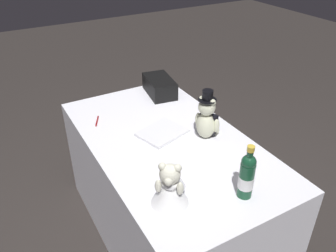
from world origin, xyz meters
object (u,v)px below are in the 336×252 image
object	(u,v)px
gift_case_black	(160,86)
guestbook	(162,133)
champagne_bottle	(247,175)
teddy_bear_bride	(170,184)
signing_pen	(97,122)
teddy_bear_groom	(207,118)

from	to	relation	value
gift_case_black	guestbook	distance (m)	0.57
champagne_bottle	guestbook	xyz separation A→B (m)	(0.68, 0.08, -0.11)
teddy_bear_bride	gift_case_black	xyz separation A→B (m)	(1.04, -0.50, -0.03)
gift_case_black	teddy_bear_bride	bearing A→B (deg)	154.18
signing_pen	teddy_bear_groom	bearing A→B (deg)	-132.84
teddy_bear_bride	guestbook	xyz separation A→B (m)	(0.53, -0.25, -0.09)
signing_pen	guestbook	world-z (taller)	guestbook
teddy_bear_bride	signing_pen	xyz separation A→B (m)	(0.87, 0.06, -0.09)
teddy_bear_bride	signing_pen	distance (m)	0.88
teddy_bear_groom	teddy_bear_bride	world-z (taller)	teddy_bear_groom
teddy_bear_bride	guestbook	bearing A→B (deg)	-25.00
teddy_bear_groom	teddy_bear_bride	size ratio (longest dim) A/B	1.33
teddy_bear_bride	signing_pen	bearing A→B (deg)	3.83
teddy_bear_bride	gift_case_black	size ratio (longest dim) A/B	0.70
signing_pen	gift_case_black	bearing A→B (deg)	-73.06
teddy_bear_groom	champagne_bottle	xyz separation A→B (m)	(-0.53, 0.14, -0.00)
teddy_bear_groom	teddy_bear_bride	bearing A→B (deg)	128.94
teddy_bear_groom	signing_pen	distance (m)	0.73
signing_pen	guestbook	distance (m)	0.46
champagne_bottle	signing_pen	size ratio (longest dim) A/B	2.36
champagne_bottle	signing_pen	bearing A→B (deg)	20.84
signing_pen	teddy_bear_bride	bearing A→B (deg)	-176.17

